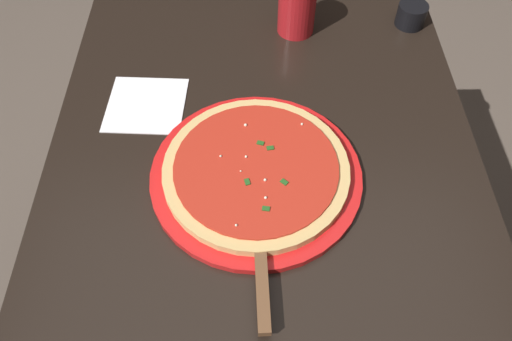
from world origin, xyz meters
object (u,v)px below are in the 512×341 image
Objects in this scene: pizza at (256,169)px; serving_plate at (256,175)px; cup_tall_drink at (297,6)px; cup_small_sauce at (411,15)px; napkin_folded_right at (146,105)px; pizza_server at (261,263)px.

serving_plate is at bearing 67.09° from pizza.
pizza is at bearing 167.08° from cup_tall_drink.
cup_small_sauce is 0.43× the size of napkin_folded_right.
cup_small_sauce reaches higher than pizza.
cup_small_sauce is (0.58, -0.33, 0.01)m from pizza_server.
napkin_folded_right is at bearing 126.67° from cup_tall_drink.
pizza reaches higher than pizza_server.
serving_plate reaches higher than napkin_folded_right.
pizza_server is 3.51× the size of cup_small_sauce.
pizza_server is 0.57m from cup_tall_drink.
pizza_server is at bearing -178.27° from serving_plate.
napkin_folded_right is at bearing 113.44° from cup_small_sauce.
serving_plate is 0.27m from napkin_folded_right.
serving_plate is at bearing -129.74° from napkin_folded_right.
pizza_server is 0.40m from napkin_folded_right.
napkin_folded_right is (0.17, 0.21, -0.02)m from pizza.
pizza_server is (-0.17, -0.01, -0.00)m from pizza.
pizza is (-0.00, -0.00, 0.02)m from serving_plate.
napkin_folded_right is at bearing 31.93° from pizza_server.
cup_small_sauce is (0.02, -0.25, -0.03)m from cup_tall_drink.
serving_plate is at bearing 1.73° from pizza_server.
pizza is at bearing -129.74° from napkin_folded_right.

